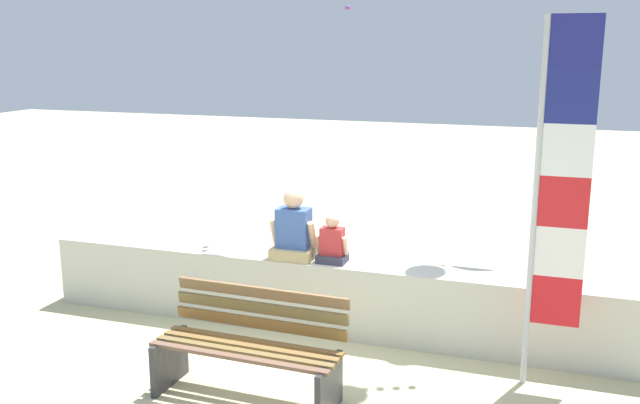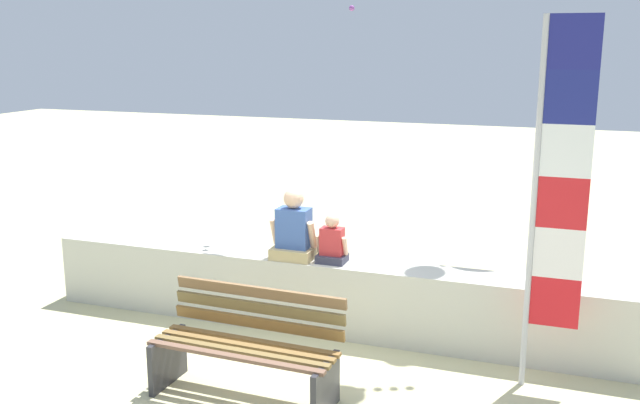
% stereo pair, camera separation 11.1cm
% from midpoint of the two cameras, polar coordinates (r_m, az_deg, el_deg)
% --- Properties ---
extents(ground_plane, '(40.00, 40.00, 0.00)m').
position_cam_midpoint_polar(ground_plane, '(6.57, -2.86, -13.50)').
color(ground_plane, '#BEB98A').
extents(seawall_ledge, '(6.16, 0.45, 0.75)m').
position_cam_midpoint_polar(seawall_ledge, '(7.29, 0.03, -7.53)').
color(seawall_ledge, beige).
rests_on(seawall_ledge, ground).
extents(park_bench, '(1.60, 0.66, 0.88)m').
position_cam_midpoint_polar(park_bench, '(6.03, -6.23, -11.72)').
color(park_bench, brown).
rests_on(park_bench, ground).
extents(person_adult, '(0.47, 0.35, 0.73)m').
position_cam_midpoint_polar(person_adult, '(7.16, -2.58, -2.39)').
color(person_adult, tan).
rests_on(person_adult, seawall_ledge).
extents(person_child, '(0.32, 0.24, 0.49)m').
position_cam_midpoint_polar(person_child, '(7.05, 0.54, -3.38)').
color(person_child, '#343447').
rests_on(person_child, seawall_ledge).
extents(flag_banner, '(0.45, 0.05, 3.13)m').
position_cam_midpoint_polar(flag_banner, '(6.04, 17.98, 1.14)').
color(flag_banner, '#B7B7BC').
rests_on(flag_banner, ground).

